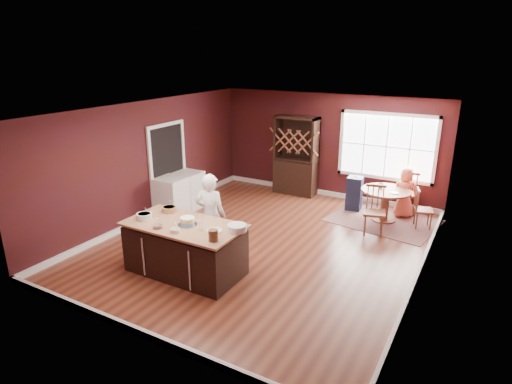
% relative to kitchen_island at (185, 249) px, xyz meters
% --- Properties ---
extents(room_shell, '(7.00, 7.00, 7.00)m').
position_rel_kitchen_island_xyz_m(room_shell, '(0.65, 1.73, 0.91)').
color(room_shell, brown).
rests_on(room_shell, ground).
extents(window, '(2.36, 0.10, 1.66)m').
position_rel_kitchen_island_xyz_m(window, '(2.15, 5.20, 1.06)').
color(window, white).
rests_on(window, room_shell).
extents(doorway, '(0.08, 1.26, 2.13)m').
position_rel_kitchen_island_xyz_m(doorway, '(-2.32, 2.33, 0.59)').
color(doorway, white).
rests_on(doorway, room_shell).
extents(kitchen_island, '(2.07, 1.08, 0.92)m').
position_rel_kitchen_island_xyz_m(kitchen_island, '(0.00, 0.00, 0.00)').
color(kitchen_island, black).
rests_on(kitchen_island, ground).
extents(dining_table, '(1.10, 1.10, 0.75)m').
position_rel_kitchen_island_xyz_m(dining_table, '(2.47, 4.13, 0.10)').
color(dining_table, brown).
rests_on(dining_table, ground).
extents(baker, '(0.65, 0.49, 1.62)m').
position_rel_kitchen_island_xyz_m(baker, '(0.02, 0.76, 0.37)').
color(baker, white).
rests_on(baker, ground).
extents(layer_cake, '(0.34, 0.34, 0.14)m').
position_rel_kitchen_island_xyz_m(layer_cake, '(0.09, -0.01, 0.55)').
color(layer_cake, white).
rests_on(layer_cake, kitchen_island).
extents(bowl_blue, '(0.27, 0.27, 0.10)m').
position_rel_kitchen_island_xyz_m(bowl_blue, '(-0.74, -0.17, 0.53)').
color(bowl_blue, white).
rests_on(bowl_blue, kitchen_island).
extents(bowl_yellow, '(0.27, 0.27, 0.10)m').
position_rel_kitchen_island_xyz_m(bowl_yellow, '(-0.59, 0.32, 0.53)').
color(bowl_yellow, olive).
rests_on(bowl_yellow, kitchen_island).
extents(bowl_pink, '(0.16, 0.16, 0.06)m').
position_rel_kitchen_island_xyz_m(bowl_pink, '(-0.26, -0.36, 0.51)').
color(bowl_pink, silver).
rests_on(bowl_pink, kitchen_island).
extents(bowl_olive, '(0.16, 0.16, 0.06)m').
position_rel_kitchen_island_xyz_m(bowl_olive, '(0.10, -0.34, 0.51)').
color(bowl_olive, '#F8EBC0').
rests_on(bowl_olive, kitchen_island).
extents(drinking_glass, '(0.08, 0.08, 0.15)m').
position_rel_kitchen_island_xyz_m(drinking_glass, '(0.42, -0.08, 0.56)').
color(drinking_glass, silver).
rests_on(drinking_glass, kitchen_island).
extents(dinner_plate, '(0.26, 0.26, 0.02)m').
position_rel_kitchen_island_xyz_m(dinner_plate, '(0.64, 0.00, 0.49)').
color(dinner_plate, '#FFF6BD').
rests_on(dinner_plate, kitchen_island).
extents(white_tub, '(0.32, 0.32, 0.11)m').
position_rel_kitchen_island_xyz_m(white_tub, '(0.95, 0.19, 0.54)').
color(white_tub, white).
rests_on(white_tub, kitchen_island).
extents(stoneware_crock, '(0.15, 0.15, 0.18)m').
position_rel_kitchen_island_xyz_m(stoneware_crock, '(0.83, -0.31, 0.57)').
color(stoneware_crock, brown).
rests_on(stoneware_crock, kitchen_island).
extents(toy_figurine, '(0.04, 0.04, 0.07)m').
position_rel_kitchen_island_xyz_m(toy_figurine, '(0.76, -0.27, 0.52)').
color(toy_figurine, yellow).
rests_on(toy_figurine, kitchen_island).
extents(rug, '(2.52, 2.09, 0.01)m').
position_rel_kitchen_island_xyz_m(rug, '(2.47, 4.13, -0.43)').
color(rug, brown).
rests_on(rug, ground).
extents(chair_east, '(0.46, 0.47, 0.90)m').
position_rel_kitchen_island_xyz_m(chair_east, '(3.30, 4.14, 0.01)').
color(chair_east, '#915B3A').
rests_on(chair_east, ground).
extents(chair_south, '(0.54, 0.53, 1.06)m').
position_rel_kitchen_island_xyz_m(chair_south, '(2.44, 3.27, 0.09)').
color(chair_south, brown).
rests_on(chair_south, ground).
extents(chair_north, '(0.52, 0.51, 1.09)m').
position_rel_kitchen_island_xyz_m(chair_north, '(2.82, 4.87, 0.11)').
color(chair_north, brown).
rests_on(chair_north, ground).
extents(seated_woman, '(0.68, 0.56, 1.19)m').
position_rel_kitchen_island_xyz_m(seated_woman, '(2.79, 4.62, 0.16)').
color(seated_woman, '#F37755').
rests_on(seated_woman, ground).
extents(high_chair, '(0.38, 0.38, 0.87)m').
position_rel_kitchen_island_xyz_m(high_chair, '(1.64, 4.50, -0.00)').
color(high_chair, black).
rests_on(high_chair, ground).
extents(toddler, '(0.18, 0.14, 0.26)m').
position_rel_kitchen_island_xyz_m(toddler, '(1.72, 4.48, 0.37)').
color(toddler, '#8CA5BF').
rests_on(toddler, high_chair).
extents(table_plate, '(0.19, 0.19, 0.01)m').
position_rel_kitchen_island_xyz_m(table_plate, '(2.68, 3.98, 0.32)').
color(table_plate, beige).
rests_on(table_plate, dining_table).
extents(table_cup, '(0.14, 0.14, 0.10)m').
position_rel_kitchen_island_xyz_m(table_cup, '(2.32, 4.23, 0.36)').
color(table_cup, silver).
rests_on(table_cup, dining_table).
extents(hutch, '(1.15, 0.48, 2.10)m').
position_rel_kitchen_island_xyz_m(hutch, '(-0.14, 4.95, 0.61)').
color(hutch, black).
rests_on(hutch, ground).
extents(washer, '(0.64, 0.62, 0.92)m').
position_rel_kitchen_island_xyz_m(washer, '(-1.99, 2.01, 0.02)').
color(washer, silver).
rests_on(washer, ground).
extents(dryer, '(0.62, 0.60, 0.90)m').
position_rel_kitchen_island_xyz_m(dryer, '(-1.99, 2.65, 0.01)').
color(dryer, silver).
rests_on(dryer, ground).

